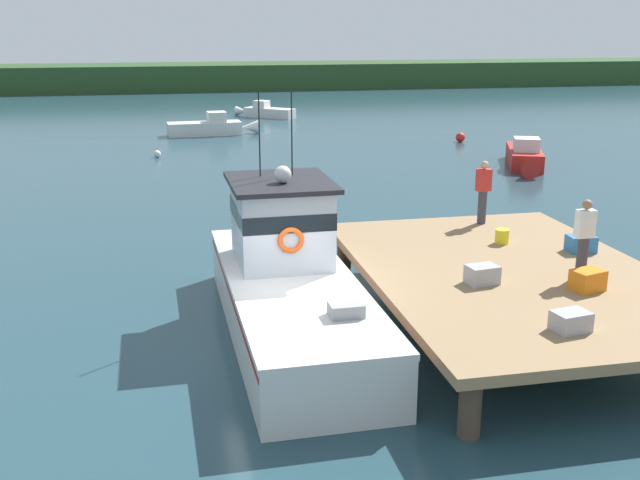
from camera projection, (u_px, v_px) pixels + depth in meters
ground_plane at (286, 342)px, 15.06m from camera, size 200.00×200.00×0.00m
dock at (511, 276)px, 15.71m from camera, size 6.00×9.00×1.20m
main_fishing_boat at (287, 279)px, 15.69m from camera, size 2.68×9.83×4.80m
crate_single_by_cleat at (588, 280)px, 14.45m from camera, size 0.70×0.59×0.40m
crate_stack_near_edge at (571, 321)px, 12.54m from camera, size 0.67×0.54×0.34m
crate_stack_mid_dock at (581, 244)px, 16.90m from camera, size 0.63×0.48×0.37m
crate_single_far at (482, 275)px, 14.82m from camera, size 0.66×0.53×0.37m
bait_bucket at (502, 236)px, 17.54m from camera, size 0.32×0.32×0.34m
deckhand_by_the_boat at (584, 237)px, 14.95m from camera, size 0.36×0.22×1.63m
deckhand_further_back at (483, 191)px, 19.11m from camera, size 0.36×0.22×1.63m
moored_boat_far_left at (525, 157)px, 33.37m from camera, size 2.98×5.33×1.35m
moored_boat_mid_harbor at (265, 112)px, 51.12m from camera, size 4.02×3.40×1.12m
moored_boat_outer_mooring at (211, 127)px, 42.96m from camera, size 5.25×1.59×1.32m
mooring_buoy_outer at (460, 137)px, 40.47m from camera, size 0.51×0.51×0.51m
mooring_buoy_inshore at (157, 154)px, 35.83m from camera, size 0.34×0.34×0.34m
far_shoreline at (183, 77)px, 73.02m from camera, size 120.00×8.00×2.40m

